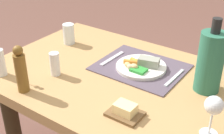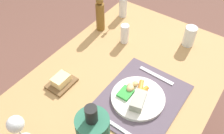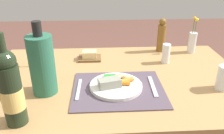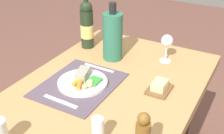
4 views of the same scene
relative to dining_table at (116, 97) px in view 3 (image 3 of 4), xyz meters
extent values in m
cube|color=tan|center=(0.00, 0.00, 0.09)|extent=(1.30, 0.82, 0.05)
cylinder|color=#322616|center=(-0.52, 0.28, -0.28)|extent=(0.08, 0.08, 0.69)
cylinder|color=#322616|center=(0.52, 0.28, -0.28)|extent=(0.08, 0.08, 0.69)
cube|color=#544755|center=(0.00, -0.12, 0.12)|extent=(0.41, 0.33, 0.01)
cylinder|color=silver|center=(-0.01, -0.11, 0.13)|extent=(0.24, 0.24, 0.02)
cube|color=gray|center=(-0.04, -0.13, 0.16)|extent=(0.11, 0.08, 0.04)
cylinder|color=orange|center=(0.03, -0.12, 0.15)|extent=(0.06, 0.03, 0.02)
cylinder|color=orange|center=(0.04, -0.10, 0.15)|extent=(0.08, 0.05, 0.02)
ellipsoid|color=#D9B577|center=(0.00, -0.06, 0.15)|extent=(0.04, 0.03, 0.03)
ellipsoid|color=#CFB381|center=(0.02, -0.05, 0.15)|extent=(0.03, 0.03, 0.02)
ellipsoid|color=#DAB770|center=(0.04, -0.07, 0.15)|extent=(0.03, 0.03, 0.02)
cube|color=green|center=(-0.03, -0.06, 0.14)|extent=(0.07, 0.06, 0.01)
cube|color=silver|center=(-0.18, -0.12, 0.13)|extent=(0.02, 0.18, 0.00)
cube|color=silver|center=(0.16, -0.11, 0.13)|extent=(0.02, 0.18, 0.00)
cylinder|color=#2B6A50|center=(-0.32, -0.12, 0.25)|extent=(0.11, 0.11, 0.26)
cylinder|color=black|center=(-0.32, -0.12, 0.41)|extent=(0.04, 0.04, 0.06)
cylinder|color=#202F1C|center=(-0.39, -0.33, 0.23)|extent=(0.08, 0.08, 0.23)
sphere|color=#202F1C|center=(-0.39, -0.33, 0.36)|extent=(0.07, 0.07, 0.07)
cylinder|color=#202F1C|center=(-0.39, -0.33, 0.41)|extent=(0.03, 0.03, 0.09)
cylinder|color=#ECCC67|center=(-0.39, -0.33, 0.22)|extent=(0.08, 0.08, 0.08)
cylinder|color=silver|center=(0.49, 0.30, 0.18)|extent=(0.05, 0.05, 0.13)
cylinder|color=#3F7233|center=(0.50, 0.30, 0.22)|extent=(0.00, 0.00, 0.21)
sphere|color=yellow|center=(0.50, 0.30, 0.32)|extent=(0.02, 0.02, 0.02)
cylinder|color=#3F7233|center=(0.48, 0.30, 0.22)|extent=(0.00, 0.00, 0.22)
sphere|color=yellow|center=(0.48, 0.30, 0.33)|extent=(0.02, 0.02, 0.02)
cylinder|color=white|center=(-0.44, 0.15, 0.12)|extent=(0.06, 0.06, 0.00)
cylinder|color=white|center=(-0.44, 0.15, 0.17)|extent=(0.01, 0.01, 0.09)
sphere|color=white|center=(-0.44, 0.15, 0.24)|extent=(0.06, 0.06, 0.06)
cylinder|color=silver|center=(0.47, -0.14, 0.17)|extent=(0.06, 0.06, 0.11)
cylinder|color=#AADECF|center=(0.47, -0.14, 0.15)|extent=(0.06, 0.06, 0.06)
cylinder|color=brown|center=(0.30, 0.33, 0.20)|extent=(0.05, 0.05, 0.17)
sphere|color=brown|center=(0.30, 0.33, 0.31)|extent=(0.04, 0.04, 0.04)
cube|color=brown|center=(-0.14, 0.23, 0.12)|extent=(0.13, 0.10, 0.01)
cube|color=#F8D890|center=(-0.14, 0.23, 0.15)|extent=(0.08, 0.06, 0.04)
cylinder|color=white|center=(0.29, 0.16, 0.17)|extent=(0.05, 0.05, 0.11)
camera|label=1|loc=(-0.64, 1.02, 0.84)|focal=49.84mm
camera|label=2|loc=(-0.61, -0.39, 1.01)|focal=39.37mm
camera|label=3|loc=(-0.08, -1.02, 0.67)|focal=37.16mm
camera|label=4|loc=(0.97, 0.59, 0.89)|focal=47.57mm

